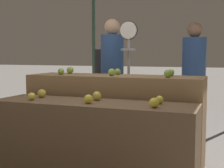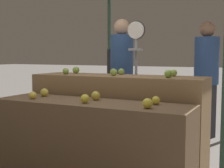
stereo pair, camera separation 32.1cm
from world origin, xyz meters
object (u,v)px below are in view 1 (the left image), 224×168
Objects in this scene: produce_scale at (128,57)px; person_vendor_at_scale at (112,69)px; person_customer_left at (106,77)px; person_customer_right at (194,70)px.

produce_scale is 0.51m from person_vendor_at_scale.
person_customer_left is (-0.33, 0.59, -0.16)m from person_vendor_at_scale.
person_vendor_at_scale reaches higher than produce_scale.
person_customer_right is (0.75, 0.94, -0.20)m from produce_scale.
produce_scale is 1.18m from person_customer_left.
person_customer_right is at bearing 162.09° from person_customer_left.
person_customer_left is 1.45m from person_customer_right.
produce_scale is at bearing 117.30° from person_vendor_at_scale.
person_vendor_at_scale is at bearing 100.47° from person_customer_left.
person_customer_right reaches higher than produce_scale.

